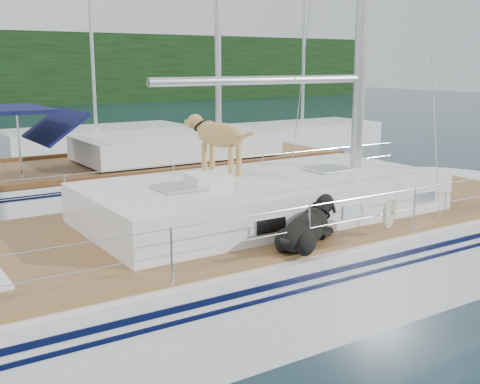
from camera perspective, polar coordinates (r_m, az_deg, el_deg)
ground at (r=8.85m, az=-2.04°, el=-10.79°), size 120.00×120.00×0.00m
main_sailboat at (r=8.65m, az=-1.53°, el=-6.53°), size 12.00×3.99×14.01m
neighbor_sailboat at (r=14.70m, az=-9.67°, el=0.89°), size 11.00×3.50×13.30m
bg_boat_center at (r=24.59m, az=-13.44°, el=4.79°), size 7.20×3.00×11.65m
bg_boat_east at (r=25.90m, az=5.88°, el=5.43°), size 6.40×3.00×11.65m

